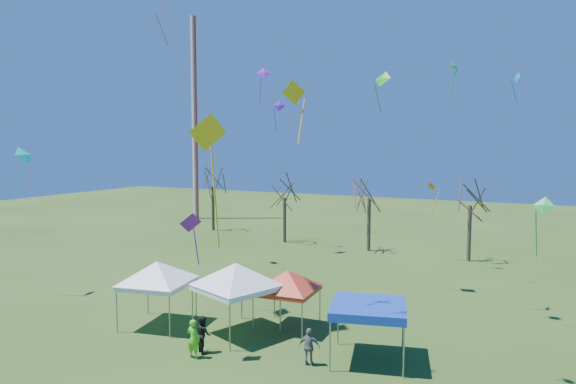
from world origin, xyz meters
name	(u,v)px	position (x,y,z in m)	size (l,w,h in m)	color
ground	(252,359)	(0.00, 0.00, 0.00)	(140.00, 140.00, 0.00)	#2C4A17
radio_mast	(195,119)	(-28.00, 34.00, 12.50)	(0.70, 0.70, 25.00)	silver
tree_0	(212,171)	(-20.85, 27.38, 6.49)	(3.83, 3.83, 8.44)	#3D2D21
tree_1	(285,182)	(-10.77, 24.65, 5.79)	(3.42, 3.42, 7.54)	#3D2D21
tree_2	(369,179)	(-2.37, 24.38, 6.29)	(3.71, 3.71, 8.18)	#3D2D21
tree_3	(471,185)	(6.03, 24.04, 6.08)	(3.59, 3.59, 7.91)	#3D2D21
tent_white_west	(157,266)	(-6.44, 1.49, 3.12)	(4.31, 4.31, 3.87)	gray
tent_white_mid	(236,268)	(-2.20, 2.28, 3.30)	(4.34, 4.34, 4.09)	gray
tent_red	(287,274)	(-0.27, 4.04, 2.79)	(3.92, 3.92, 3.46)	gray
tent_blue	(369,309)	(4.56, 2.14, 2.28)	(3.83, 3.83, 2.48)	gray
person_green	(193,339)	(-2.34, -1.01, 0.86)	(0.62, 0.41, 1.71)	#4ED722
person_grey	(309,347)	(2.49, 0.55, 0.80)	(0.93, 0.39, 1.59)	slate
person_dark	(203,334)	(-2.34, -0.31, 0.83)	(0.81, 0.63, 1.66)	black
kite_27	(294,93)	(1.60, 0.92, 11.41)	(1.08, 0.71, 2.67)	gold
kite_14	(24,156)	(-17.34, 2.32, 8.62)	(1.03, 1.39, 3.36)	#0DCEB8
kite_1	(190,223)	(-2.30, -1.12, 5.97)	(0.97, 1.15, 2.30)	#79169D
kite_5	(207,134)	(1.55, -5.26, 9.61)	(1.20, 1.45, 4.26)	yellow
kite_22	(432,187)	(3.23, 23.00, 5.89)	(1.05, 0.99, 2.77)	orange
kite_11	(382,79)	(2.01, 12.55, 13.29)	(1.35, 1.09, 2.55)	#229F18
kite_17	(543,207)	(11.14, 9.78, 6.21)	(1.15, 0.84, 3.14)	green
kite_13	(279,106)	(-10.12, 22.31, 12.73)	(1.17, 0.81, 2.86)	#551ABC
kite_18	(454,67)	(6.51, 10.70, 13.47)	(0.69, 0.91, 2.09)	#18A01F
kite_2	(264,73)	(-10.06, 19.49, 15.24)	(1.56, 1.50, 3.12)	#691CC4
kite_7	(162,9)	(-15.05, 12.67, 19.39)	(1.15, 1.19, 3.25)	red
kite_19	(517,78)	(9.24, 19.82, 13.75)	(0.68, 0.77, 2.08)	#0B8DB0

